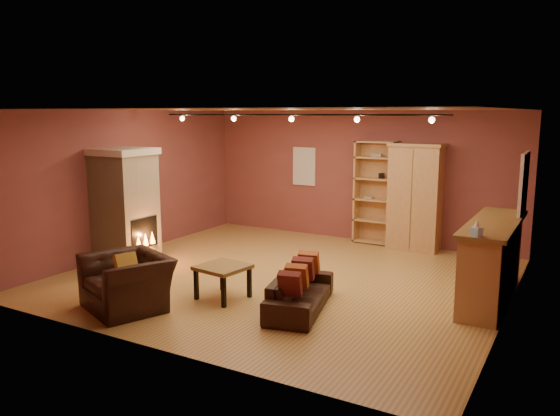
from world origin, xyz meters
The scene contains 16 objects.
floor centered at (0.00, 0.00, 0.00)m, with size 7.00×7.00×0.00m, color olive.
ceiling centered at (0.00, 0.00, 2.80)m, with size 7.00×7.00×0.00m, color brown.
back_wall centered at (0.00, 3.25, 1.40)m, with size 7.00×0.02×2.80m, color brown.
left_wall centered at (-3.50, 0.00, 1.40)m, with size 0.02×6.50×2.80m, color brown.
right_wall centered at (3.50, 0.00, 1.40)m, with size 0.02×6.50×2.80m, color brown.
fireplace centered at (-3.04, -0.60, 1.06)m, with size 1.01×0.98×2.12m.
back_window centered at (-1.30, 3.23, 1.55)m, with size 0.56×0.04×0.86m, color silver.
bookcase centered at (0.47, 3.13, 1.11)m, with size 0.89×0.35×2.18m.
armoire centered at (1.34, 2.98, 1.08)m, with size 1.06×0.61×2.16m.
bar_counter centered at (3.20, 0.50, 0.61)m, with size 0.66×2.50×1.20m.
tissue_box centered at (3.15, -0.65, 1.29)m, with size 0.17×0.17×0.23m.
right_window centered at (3.47, 1.40, 1.65)m, with size 0.05×0.90×1.00m, color silver.
loveseat centered at (0.92, -1.24, 0.35)m, with size 0.87×1.74×0.72m.
armchair centered at (-1.23, -2.41, 0.52)m, with size 1.38×1.15×1.03m.
coffee_table centered at (-0.30, -1.40, 0.43)m, with size 0.76×0.76×0.51m.
track_rail centered at (0.00, 0.20, 2.69)m, with size 5.20×0.09×0.13m.
Camera 1 is at (4.32, -7.80, 2.75)m, focal length 35.00 mm.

